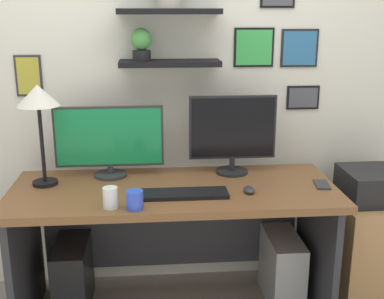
{
  "coord_description": "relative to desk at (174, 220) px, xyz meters",
  "views": [
    {
      "loc": [
        -0.11,
        -2.39,
        1.63
      ],
      "look_at": [
        0.1,
        0.05,
        0.94
      ],
      "focal_mm": 45.62,
      "sensor_mm": 36.0,
      "label": 1
    }
  ],
  "objects": [
    {
      "name": "computer_tower_left",
      "position": [
        -0.57,
        0.04,
        -0.34
      ],
      "size": [
        0.18,
        0.4,
        0.4
      ],
      "primitive_type": "cube",
      "color": "black",
      "rests_on": "ground"
    },
    {
      "name": "computer_mouse",
      "position": [
        0.38,
        -0.16,
        0.22
      ],
      "size": [
        0.06,
        0.09,
        0.03
      ],
      "primitive_type": "ellipsoid",
      "color": "#2D2D33",
      "rests_on": "desk"
    },
    {
      "name": "cell_phone",
      "position": [
        0.78,
        -0.09,
        0.21
      ],
      "size": [
        0.09,
        0.15,
        0.01
      ],
      "primitive_type": "cube",
      "rotation": [
        0.0,
        0.0,
        -0.16
      ],
      "color": "#2D2D33",
      "rests_on": "desk"
    },
    {
      "name": "monitor_right",
      "position": [
        0.34,
        0.16,
        0.44
      ],
      "size": [
        0.49,
        0.18,
        0.44
      ],
      "color": "black",
      "rests_on": "desk"
    },
    {
      "name": "back_wall_assembly",
      "position": [
        0.0,
        0.38,
        0.82
      ],
      "size": [
        4.4,
        0.24,
        2.7
      ],
      "color": "silver",
      "rests_on": "ground"
    },
    {
      "name": "pen_cup",
      "position": [
        -0.31,
        -0.3,
        0.26
      ],
      "size": [
        0.07,
        0.07,
        0.1
      ],
      "primitive_type": "cylinder",
      "color": "white",
      "rests_on": "desk"
    },
    {
      "name": "desk",
      "position": [
        0.0,
        0.0,
        0.0
      ],
      "size": [
        1.7,
        0.68,
        0.75
      ],
      "color": "brown",
      "rests_on": "ground"
    },
    {
      "name": "keyboard",
      "position": [
        0.04,
        -0.18,
        0.22
      ],
      "size": [
        0.44,
        0.14,
        0.02
      ],
      "primitive_type": "cube",
      "color": "black",
      "rests_on": "desk"
    },
    {
      "name": "coffee_mug",
      "position": [
        -0.19,
        -0.33,
        0.25
      ],
      "size": [
        0.08,
        0.08,
        0.09
      ],
      "primitive_type": "cylinder",
      "color": "blue",
      "rests_on": "desk"
    },
    {
      "name": "printer",
      "position": [
        1.15,
        0.04,
        0.15
      ],
      "size": [
        0.38,
        0.34,
        0.17
      ],
      "primitive_type": "cube",
      "color": "black",
      "rests_on": "drawer_cabinet"
    },
    {
      "name": "desk_lamp",
      "position": [
        -0.68,
        0.05,
        0.65
      ],
      "size": [
        0.22,
        0.22,
        0.53
      ],
      "color": "black",
      "rests_on": "desk"
    },
    {
      "name": "monitor_left",
      "position": [
        -0.34,
        0.16,
        0.41
      ],
      "size": [
        0.59,
        0.18,
        0.39
      ],
      "color": "#2D2D33",
      "rests_on": "desk"
    },
    {
      "name": "drawer_cabinet",
      "position": [
        1.15,
        0.04,
        -0.24
      ],
      "size": [
        0.44,
        0.5,
        0.61
      ],
      "primitive_type": "cube",
      "color": "tan",
      "rests_on": "ground"
    },
    {
      "name": "computer_tower_right",
      "position": [
        0.62,
        0.02,
        -0.34
      ],
      "size": [
        0.18,
        0.4,
        0.4
      ],
      "primitive_type": "cube",
      "color": "#99999E",
      "rests_on": "ground"
    }
  ]
}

